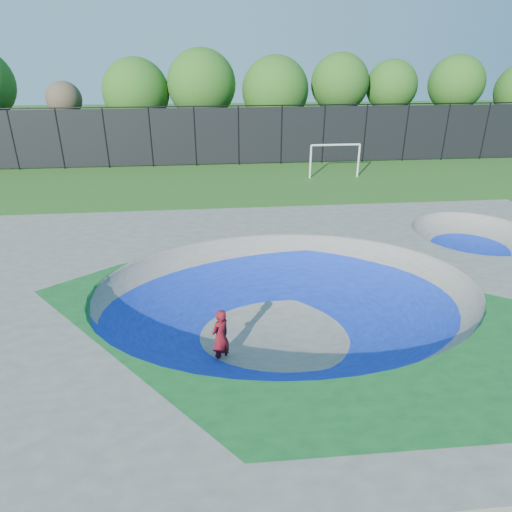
# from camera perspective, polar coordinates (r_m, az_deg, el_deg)

# --- Properties ---
(ground) EXTENTS (120.00, 120.00, 0.00)m
(ground) POSITION_cam_1_polar(r_m,az_deg,el_deg) (13.67, 3.71, -9.36)
(ground) COLOR #245317
(ground) RESTS_ON ground
(skate_deck) EXTENTS (22.00, 14.00, 1.50)m
(skate_deck) POSITION_cam_1_polar(r_m,az_deg,el_deg) (13.26, 3.80, -6.68)
(skate_deck) COLOR gray
(skate_deck) RESTS_ON ground
(skater) EXTENTS (0.69, 0.68, 1.61)m
(skater) POSITION_cam_1_polar(r_m,az_deg,el_deg) (12.02, -4.47, -10.09)
(skater) COLOR red
(skater) RESTS_ON ground
(skateboard) EXTENTS (0.71, 0.71, 0.05)m
(skateboard) POSITION_cam_1_polar(r_m,az_deg,el_deg) (12.48, -4.35, -13.03)
(skateboard) COLOR black
(skateboard) RESTS_ON ground
(soccer_goal) EXTENTS (3.22, 0.12, 2.13)m
(soccer_goal) POSITION_cam_1_polar(r_m,az_deg,el_deg) (29.78, 9.87, 12.41)
(soccer_goal) COLOR silver
(soccer_goal) RESTS_ON ground
(fence) EXTENTS (48.09, 0.09, 4.04)m
(fence) POSITION_cam_1_polar(r_m,az_deg,el_deg) (32.69, -2.18, 14.93)
(fence) COLOR black
(fence) RESTS_ON ground
(treeline) EXTENTS (52.26, 6.34, 8.43)m
(treeline) POSITION_cam_1_polar(r_m,az_deg,el_deg) (36.87, -5.88, 20.40)
(treeline) COLOR #4C3026
(treeline) RESTS_ON ground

